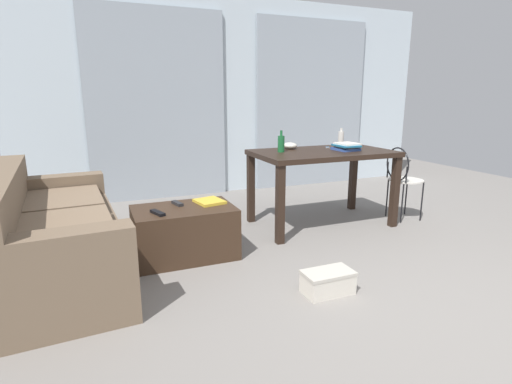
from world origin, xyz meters
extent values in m
plane|color=gray|center=(0.00, 1.47, 0.00)|extent=(8.97, 8.97, 0.00)
cube|color=silver|center=(0.00, 3.74, 1.32)|extent=(5.88, 0.10, 2.63)
cube|color=#99A3AD|center=(-1.13, 3.65, 1.21)|extent=(1.76, 0.03, 2.41)
cube|color=#99A3AD|center=(1.13, 3.65, 1.21)|extent=(1.76, 0.03, 2.41)
cube|color=brown|center=(-2.25, 1.56, 0.21)|extent=(0.97, 2.02, 0.42)
cube|color=brown|center=(-2.57, 1.54, 0.62)|extent=(0.33, 1.98, 0.39)
cube|color=brown|center=(-2.30, 2.44, 0.52)|extent=(0.85, 0.25, 0.19)
cube|color=brown|center=(-2.19, 0.68, 0.52)|extent=(0.85, 0.25, 0.19)
cube|color=#7D664F|center=(-2.22, 1.95, 0.47)|extent=(0.65, 0.78, 0.10)
cube|color=#7D664F|center=(-2.17, 1.17, 0.47)|extent=(0.65, 0.78, 0.10)
cube|color=#382619|center=(-1.29, 1.53, 0.22)|extent=(0.83, 0.53, 0.43)
cube|color=black|center=(0.24, 1.86, 0.76)|extent=(1.42, 0.82, 0.05)
cube|color=black|center=(-0.42, 1.50, 0.37)|extent=(0.07, 0.07, 0.74)
cube|color=black|center=(0.90, 1.50, 0.37)|extent=(0.07, 0.07, 0.74)
cube|color=black|center=(-0.42, 2.23, 0.37)|extent=(0.07, 0.07, 0.74)
cube|color=black|center=(0.90, 2.23, 0.37)|extent=(0.07, 0.07, 0.74)
cylinder|color=silver|center=(1.20, 1.68, 0.44)|extent=(0.37, 0.37, 0.02)
cylinder|color=black|center=(1.32, 1.54, 0.22)|extent=(0.02, 0.02, 0.43)
cylinder|color=black|center=(1.34, 1.80, 0.22)|extent=(0.02, 0.02, 0.43)
cylinder|color=black|center=(1.06, 1.56, 0.22)|extent=(0.02, 0.02, 0.43)
cylinder|color=black|center=(1.08, 1.81, 0.22)|extent=(0.02, 0.02, 0.43)
torus|color=black|center=(1.07, 1.68, 0.62)|extent=(0.04, 0.37, 0.37)
cylinder|color=black|center=(1.06, 1.53, 0.53)|extent=(0.02, 0.02, 0.18)
cylinder|color=black|center=(1.08, 1.84, 0.53)|extent=(0.02, 0.02, 0.18)
cylinder|color=#195B2D|center=(-0.20, 1.95, 0.87)|extent=(0.07, 0.07, 0.16)
cylinder|color=#195B2D|center=(-0.20, 1.95, 0.98)|extent=(0.02, 0.02, 0.05)
cylinder|color=beige|center=(0.66, 2.16, 0.87)|extent=(0.06, 0.06, 0.16)
cylinder|color=beige|center=(0.66, 2.16, 0.97)|extent=(0.03, 0.03, 0.04)
ellipsoid|color=beige|center=(0.00, 2.13, 0.82)|extent=(0.15, 0.15, 0.07)
cube|color=#33519E|center=(0.48, 1.81, 0.80)|extent=(0.22, 0.25, 0.02)
cube|color=#4C4C51|center=(0.49, 1.80, 0.82)|extent=(0.22, 0.24, 0.02)
cube|color=#1E668C|center=(0.48, 1.79, 0.84)|extent=(0.22, 0.26, 0.02)
cube|color=silver|center=(0.49, 1.80, 0.86)|extent=(0.21, 0.24, 0.02)
cube|color=#9EA0A5|center=(0.43, 2.05, 0.79)|extent=(0.03, 0.08, 0.00)
torus|color=#3372B2|center=(0.44, 2.10, 0.79)|extent=(0.03, 0.03, 0.00)
cube|color=#9EA0A5|center=(0.41, 2.06, 0.79)|extent=(0.06, 0.07, 0.00)
torus|color=#3372B2|center=(0.45, 2.10, 0.79)|extent=(0.03, 0.03, 0.00)
cube|color=#232326|center=(-1.32, 1.64, 0.44)|extent=(0.08, 0.16, 0.03)
cube|color=black|center=(-1.52, 1.43, 0.44)|extent=(0.10, 0.18, 0.02)
cube|color=gold|center=(-1.05, 1.61, 0.44)|extent=(0.26, 0.28, 0.02)
cube|color=beige|center=(-0.52, 0.51, 0.07)|extent=(0.34, 0.20, 0.14)
cube|color=beige|center=(-0.52, 0.51, 0.15)|extent=(0.35, 0.20, 0.02)
camera|label=1|loc=(-1.95, -1.64, 1.34)|focal=27.90mm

